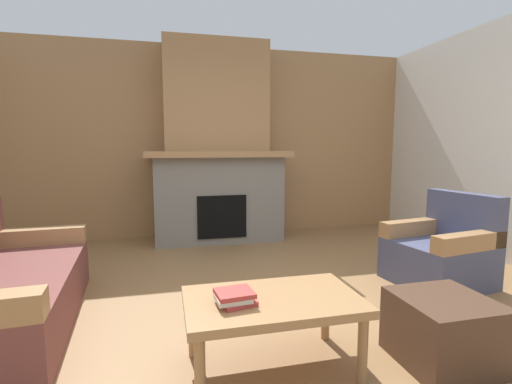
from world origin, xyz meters
The scene contains 7 objects.
ground centered at (0.00, 0.00, 0.00)m, with size 9.00×9.00×0.00m, color olive.
wall_back_wood_panel centered at (0.00, 3.00, 1.35)m, with size 6.00×0.12×2.70m, color #A87A4C.
fireplace centered at (0.00, 2.62, 1.16)m, with size 1.90×0.82×2.70m.
armchair centered at (1.82, 0.42, 0.29)m, with size 0.87×0.87×0.85m.
coffee_table centered at (-0.12, -0.52, 0.38)m, with size 1.00×0.60×0.43m.
ottoman centered at (0.88, -0.70, 0.20)m, with size 0.52×0.52×0.40m, color #4C3323.
book_stack_near_edge centered at (-0.35, -0.56, 0.47)m, with size 0.23×0.20×0.07m.
Camera 1 is at (-0.69, -2.45, 1.28)m, focal length 25.90 mm.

